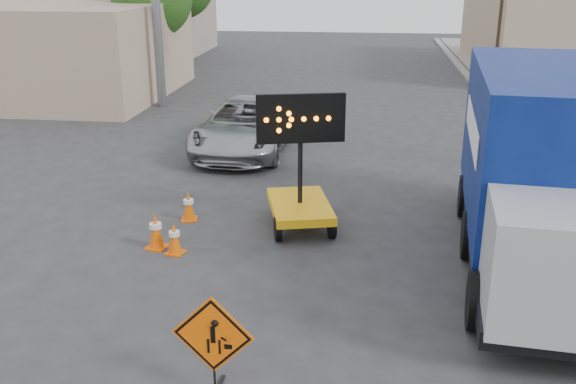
% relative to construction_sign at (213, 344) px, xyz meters
% --- Properties ---
extents(ground, '(100.00, 100.00, 0.00)m').
position_rel_construction_sign_xyz_m(ground, '(-0.08, 0.39, -0.80)').
color(ground, '#2D2D30').
rests_on(ground, ground).
extents(curb_right, '(0.40, 60.00, 0.12)m').
position_rel_construction_sign_xyz_m(curb_right, '(7.12, 15.39, -0.74)').
color(curb_right, gray).
rests_on(curb_right, ground).
extents(storefront_left_near, '(14.00, 10.00, 4.00)m').
position_rel_construction_sign_xyz_m(storefront_left_near, '(-14.08, 20.39, 1.20)').
color(storefront_left_near, tan).
rests_on(storefront_left_near, ground).
extents(storefront_left_far, '(12.00, 10.00, 4.40)m').
position_rel_construction_sign_xyz_m(storefront_left_far, '(-15.08, 34.39, 1.40)').
color(storefront_left_far, gray).
rests_on(storefront_left_far, ground).
extents(building_right_far, '(10.00, 14.00, 4.60)m').
position_rel_construction_sign_xyz_m(building_right_far, '(12.92, 30.39, 1.50)').
color(building_right_far, tan).
rests_on(building_right_far, ground).
extents(construction_sign, '(1.14, 0.81, 1.51)m').
position_rel_construction_sign_xyz_m(construction_sign, '(0.00, 0.00, 0.00)').
color(construction_sign, black).
rests_on(construction_sign, ground).
extents(arrow_board, '(1.88, 2.38, 3.03)m').
position_rel_construction_sign_xyz_m(arrow_board, '(0.51, 6.15, -0.13)').
color(arrow_board, '#FFB30E').
rests_on(arrow_board, ground).
extents(pickup_truck, '(2.94, 5.91, 1.61)m').
position_rel_construction_sign_xyz_m(pickup_truck, '(-1.83, 12.24, 0.00)').
color(pickup_truck, '#A4A7AB').
rests_on(pickup_truck, ground).
extents(box_truck, '(3.12, 8.13, 3.77)m').
position_rel_construction_sign_xyz_m(box_truck, '(5.16, 4.81, 0.91)').
color(box_truck, black).
rests_on(box_truck, ground).
extents(cone_a, '(0.43, 0.43, 0.69)m').
position_rel_construction_sign_xyz_m(cone_a, '(-1.87, 4.39, -0.46)').
color(cone_a, '#F25C05').
rests_on(cone_a, ground).
extents(cone_b, '(0.49, 0.49, 0.79)m').
position_rel_construction_sign_xyz_m(cone_b, '(-2.33, 4.60, -0.41)').
color(cone_b, '#F25C05').
rests_on(cone_b, ground).
extents(cone_c, '(0.43, 0.43, 0.72)m').
position_rel_construction_sign_xyz_m(cone_c, '(-2.07, 6.20, -0.44)').
color(cone_c, '#F25C05').
rests_on(cone_c, ground).
extents(cone_d, '(0.49, 0.49, 0.80)m').
position_rel_construction_sign_xyz_m(cone_d, '(-1.70, 10.26, -0.40)').
color(cone_d, '#F25C05').
rests_on(cone_d, ground).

